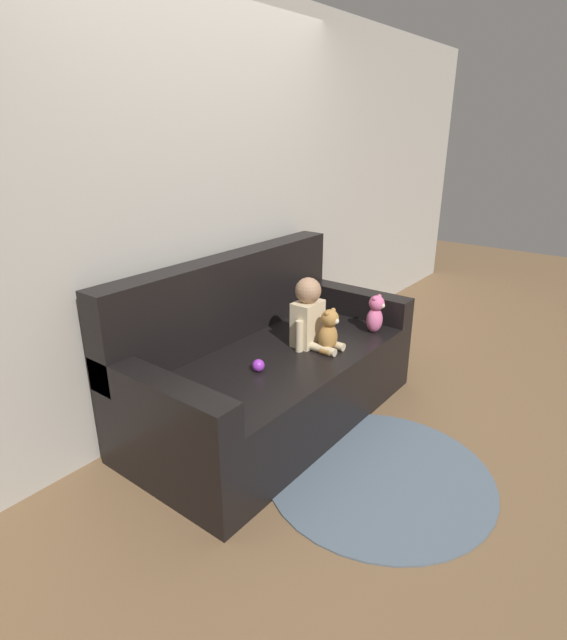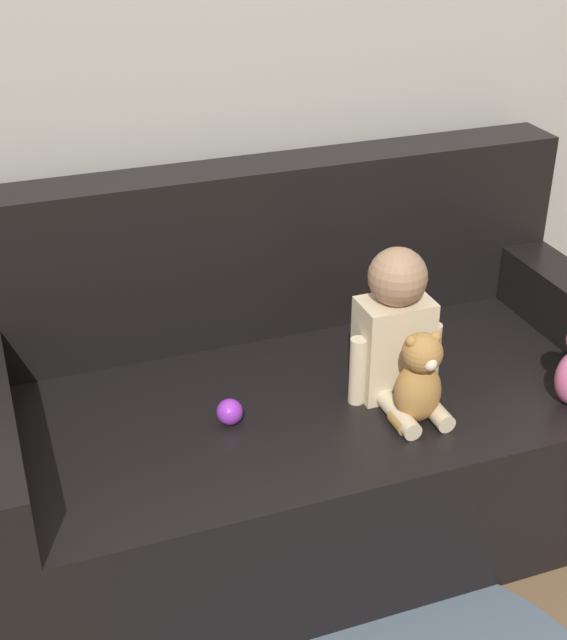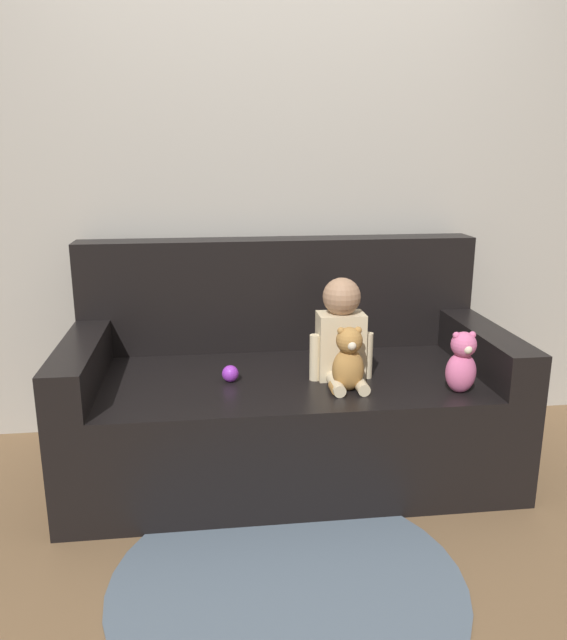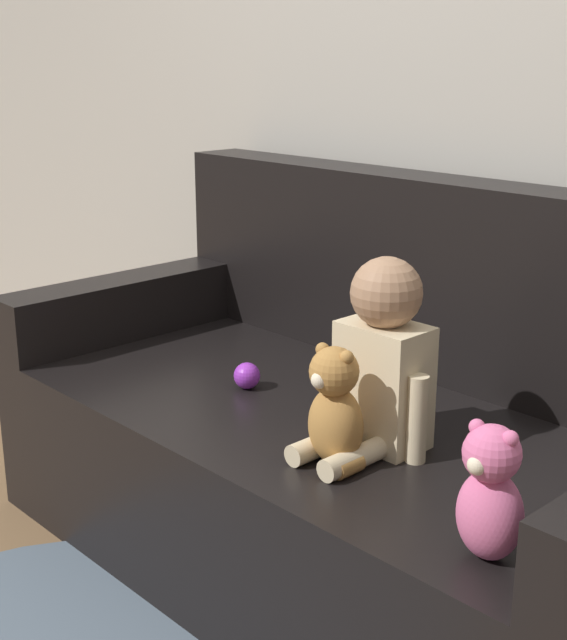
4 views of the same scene
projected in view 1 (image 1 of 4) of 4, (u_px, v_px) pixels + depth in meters
The scene contains 8 objects.
ground_plane at pixel (275, 417), 3.27m from camera, with size 12.00×12.00×0.00m, color brown.
wall_back at pixel (204, 209), 3.12m from camera, with size 8.00×0.05×2.60m.
couch at pixel (267, 368), 3.18m from camera, with size 1.94×0.95×1.02m.
person_baby at pixel (309, 315), 3.12m from camera, with size 0.28×0.32×0.44m.
teddy_bear_brown at pixel (329, 332), 3.06m from camera, with size 0.16×0.13×0.27m.
plush_toy_side at pixel (375, 314), 3.35m from camera, with size 0.13×0.12×0.26m.
toy_ball at pixel (258, 365), 2.84m from camera, with size 0.07×0.07×0.07m.
floor_rug at pixel (379, 475), 2.72m from camera, with size 1.22×1.22×0.01m.
Camera 1 is at (-2.20, -1.77, 1.78)m, focal length 28.00 mm.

